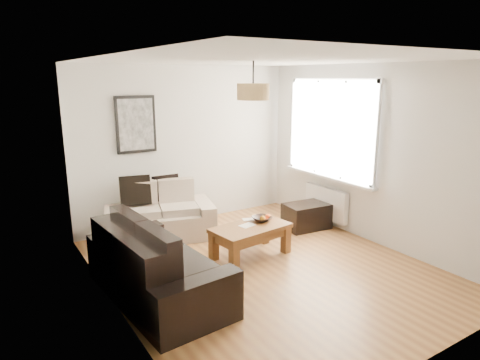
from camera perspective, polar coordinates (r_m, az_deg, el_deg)
floor at (r=5.61m, az=3.37°, el=-11.72°), size 4.50×4.50×0.00m
ceiling at (r=5.07m, az=3.80°, el=15.85°), size 3.80×4.50×0.00m
wall_back at (r=7.10m, az=-7.22°, el=4.63°), size 3.80×0.04×2.60m
wall_front at (r=3.69m, az=24.72°, el=-5.09°), size 3.80×0.04×2.60m
wall_left at (r=4.38m, az=-16.98°, el=-1.58°), size 0.04×4.50×2.60m
wall_right at (r=6.48m, az=17.31°, el=3.24°), size 0.04×4.50×2.60m
window_bay at (r=6.94m, az=12.22°, el=6.72°), size 0.14×1.90×1.60m
radiator at (r=7.16m, az=11.50°, el=-3.03°), size 0.10×0.90×0.52m
poster at (r=6.70m, az=-13.83°, el=7.26°), size 0.62×0.04×0.87m
pendant_shade at (r=5.32m, az=1.78°, el=11.79°), size 0.40×0.40×0.20m
loveseat_cream at (r=6.61m, az=-10.76°, el=-4.23°), size 1.78×1.27×0.80m
sofa_leather at (r=4.87m, az=-11.05°, el=-10.73°), size 1.09×1.99×0.83m
coffee_table at (r=5.87m, az=1.42°, el=-8.20°), size 1.12×0.70×0.43m
ottoman at (r=7.00m, az=8.96°, el=-4.80°), size 0.76×0.53×0.41m
cushion_left at (r=6.60m, az=-13.91°, el=-1.38°), size 0.47×0.24×0.45m
cushion_right at (r=6.77m, az=-9.88°, el=-1.02°), size 0.40×0.13×0.40m
fruit_bowl at (r=5.99m, az=2.96°, el=-5.23°), size 0.29×0.29×0.06m
orange_a at (r=5.98m, az=3.16°, el=-5.17°), size 0.07×0.07×0.06m
orange_b at (r=6.05m, az=3.80°, el=-4.95°), size 0.11×0.11×0.09m
orange_c at (r=5.97m, az=3.08°, el=-5.20°), size 0.08×0.08×0.08m
papers at (r=5.81m, az=0.97°, el=-6.11°), size 0.23×0.18×0.01m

